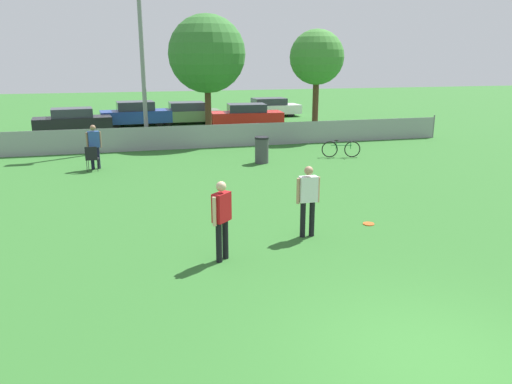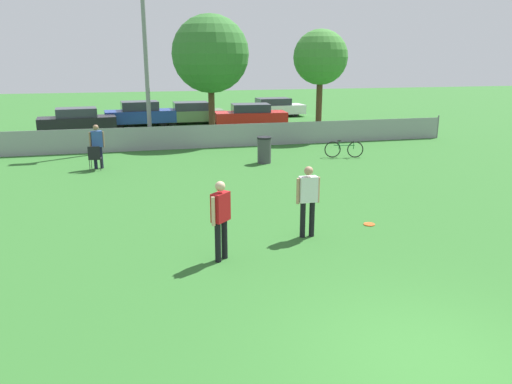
% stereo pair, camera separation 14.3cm
% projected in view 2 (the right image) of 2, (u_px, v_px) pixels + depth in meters
% --- Properties ---
extents(ground_plane, '(120.00, 120.00, 0.00)m').
position_uv_depth(ground_plane, '(428.00, 360.00, 7.15)').
color(ground_plane, '#2D6628').
extents(fence_backline, '(24.27, 0.07, 1.21)m').
position_uv_depth(fence_backline, '(215.00, 136.00, 23.84)').
color(fence_backline, gray).
rests_on(fence_backline, ground_plane).
extents(light_pole, '(0.90, 0.36, 9.02)m').
position_uv_depth(light_pole, '(144.00, 33.00, 22.91)').
color(light_pole, gray).
rests_on(light_pole, ground_plane).
extents(tree_near_pole, '(3.87, 3.87, 6.30)m').
position_uv_depth(tree_near_pole, '(210.00, 54.00, 24.94)').
color(tree_near_pole, '#4C331E').
rests_on(tree_near_pole, ground_plane).
extents(tree_far_right, '(2.85, 2.85, 5.63)m').
position_uv_depth(tree_far_right, '(321.00, 58.00, 26.05)').
color(tree_far_right, '#4C331E').
rests_on(tree_far_right, ground_plane).
extents(player_receiver_white, '(0.59, 0.22, 1.74)m').
position_uv_depth(player_receiver_white, '(308.00, 196.00, 11.83)').
color(player_receiver_white, black).
rests_on(player_receiver_white, ground_plane).
extents(player_thrower_red, '(0.46, 0.45, 1.74)m').
position_uv_depth(player_thrower_red, '(221.00, 215.00, 10.43)').
color(player_thrower_red, black).
rests_on(player_thrower_red, ground_plane).
extents(spectator_in_blue, '(0.55, 0.30, 1.71)m').
position_uv_depth(spectator_in_blue, '(97.00, 143.00, 19.23)').
color(spectator_in_blue, '#191933').
rests_on(spectator_in_blue, ground_plane).
extents(frisbee_disc, '(0.29, 0.29, 0.03)m').
position_uv_depth(frisbee_disc, '(369.00, 224.00, 12.93)').
color(frisbee_disc, '#E5591E').
rests_on(frisbee_disc, ground_plane).
extents(folding_chair_sideline, '(0.48, 0.49, 0.95)m').
position_uv_depth(folding_chair_sideline, '(95.00, 157.00, 18.99)').
color(folding_chair_sideline, '#333338').
rests_on(folding_chair_sideline, ground_plane).
extents(bicycle_sideline, '(1.64, 0.55, 0.75)m').
position_uv_depth(bicycle_sideline, '(344.00, 149.00, 21.52)').
color(bicycle_sideline, black).
rests_on(bicycle_sideline, ground_plane).
extents(trash_bin, '(0.58, 0.58, 1.08)m').
position_uv_depth(trash_bin, '(264.00, 150.00, 20.36)').
color(trash_bin, '#3F3F44').
rests_on(trash_bin, ground_plane).
extents(parked_car_dark, '(4.44, 2.16, 1.38)m').
position_uv_depth(parked_car_dark, '(77.00, 120.00, 28.84)').
color(parked_car_dark, black).
rests_on(parked_car_dark, ground_plane).
extents(parked_car_blue, '(4.45, 2.12, 1.52)m').
position_uv_depth(parked_car_blue, '(140.00, 114.00, 31.62)').
color(parked_car_blue, black).
rests_on(parked_car_blue, ground_plane).
extents(parked_car_olive, '(4.22, 1.82, 1.39)m').
position_uv_depth(parked_car_olive, '(191.00, 113.00, 32.58)').
color(parked_car_olive, black).
rests_on(parked_car_olive, ground_plane).
extents(parked_car_red, '(4.61, 2.15, 1.37)m').
position_uv_depth(parked_car_red, '(251.00, 115.00, 31.52)').
color(parked_car_red, black).
rests_on(parked_car_red, ground_plane).
extents(parked_car_white, '(4.56, 1.96, 1.33)m').
position_uv_depth(parked_car_white, '(273.00, 107.00, 36.42)').
color(parked_car_white, black).
rests_on(parked_car_white, ground_plane).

